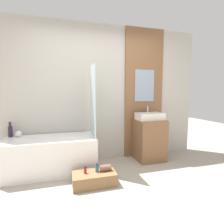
% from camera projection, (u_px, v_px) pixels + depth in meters
% --- Properties ---
extents(ground_plane, '(12.00, 12.00, 0.00)m').
position_uv_depth(ground_plane, '(125.00, 207.00, 2.01)').
color(ground_plane, '#A39989').
extents(wall_tiled_back, '(4.20, 0.06, 2.60)m').
position_uv_depth(wall_tiled_back, '(98.00, 94.00, 3.38)').
color(wall_tiled_back, '#B7B2A8').
rests_on(wall_tiled_back, ground_plane).
extents(wall_wood_accent, '(0.82, 0.04, 2.60)m').
position_uv_depth(wall_wood_accent, '(144.00, 93.00, 3.60)').
color(wall_wood_accent, brown).
rests_on(wall_wood_accent, ground_plane).
extents(bathtub, '(1.45, 0.66, 0.58)m').
position_uv_depth(bathtub, '(51.00, 155.00, 2.89)').
color(bathtub, white).
rests_on(bathtub, ground_plane).
extents(glass_shower_screen, '(0.01, 0.46, 1.19)m').
position_uv_depth(glass_shower_screen, '(93.00, 101.00, 2.91)').
color(glass_shower_screen, silver).
rests_on(glass_shower_screen, bathtub).
extents(wooden_step_bench, '(0.62, 0.35, 0.18)m').
position_uv_depth(wooden_step_bench, '(94.00, 178.00, 2.51)').
color(wooden_step_bench, olive).
rests_on(wooden_step_bench, ground_plane).
extents(vanity_cabinet, '(0.53, 0.50, 0.79)m').
position_uv_depth(vanity_cabinet, '(149.00, 140.00, 3.44)').
color(vanity_cabinet, brown).
rests_on(vanity_cabinet, ground_plane).
extents(sink, '(0.51, 0.32, 0.26)m').
position_uv_depth(sink, '(150.00, 116.00, 3.39)').
color(sink, white).
rests_on(sink, vanity_cabinet).
extents(vase_tall_dark, '(0.07, 0.07, 0.25)m').
position_uv_depth(vase_tall_dark, '(10.00, 131.00, 2.91)').
color(vase_tall_dark, '#2D1E33').
rests_on(vase_tall_dark, bathtub).
extents(vase_round_light, '(0.11, 0.11, 0.11)m').
position_uv_depth(vase_round_light, '(18.00, 134.00, 2.93)').
color(vase_round_light, white).
rests_on(vase_round_light, bathtub).
extents(bottle_soap_primary, '(0.04, 0.04, 0.11)m').
position_uv_depth(bottle_soap_primary, '(85.00, 170.00, 2.46)').
color(bottle_soap_primary, '#B21928').
rests_on(bottle_soap_primary, wooden_step_bench).
extents(bottle_soap_secondary, '(0.05, 0.05, 0.12)m').
position_uv_depth(bottle_soap_secondary, '(97.00, 168.00, 2.51)').
color(bottle_soap_secondary, '#2D567A').
rests_on(bottle_soap_secondary, wooden_step_bench).
extents(towel_roll, '(0.16, 0.09, 0.09)m').
position_uv_depth(towel_roll, '(105.00, 168.00, 2.54)').
color(towel_roll, brown).
rests_on(towel_roll, wooden_step_bench).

